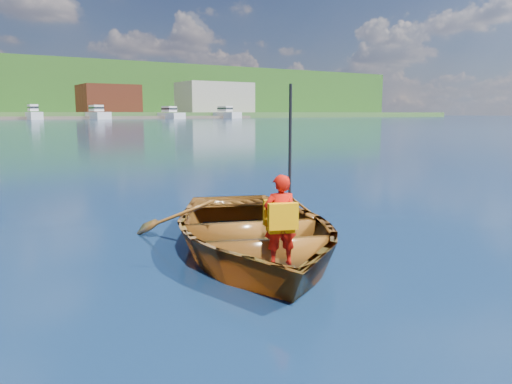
# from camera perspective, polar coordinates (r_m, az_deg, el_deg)

# --- Properties ---
(ground) EXTENTS (600.00, 600.00, 0.00)m
(ground) POSITION_cam_1_polar(r_m,az_deg,el_deg) (6.37, 8.19, -7.99)
(ground) COLOR #142C3D
(ground) RESTS_ON ground
(rowboat) EXTENTS (4.47, 5.21, 0.91)m
(rowboat) POSITION_cam_1_polar(r_m,az_deg,el_deg) (6.66, -0.44, -4.42)
(rowboat) COLOR brown
(rowboat) RESTS_ON ground
(child_paddler) EXTENTS (0.45, 0.43, 2.08)m
(child_paddler) POSITION_cam_1_polar(r_m,az_deg,el_deg) (5.77, 2.82, -3.05)
(child_paddler) COLOR red
(child_paddler) RESTS_ON ground
(marina_yachts) EXTENTS (141.20, 13.96, 4.31)m
(marina_yachts) POSITION_cam_1_polar(r_m,az_deg,el_deg) (149.38, -24.63, 8.07)
(marina_yachts) COLOR silver
(marina_yachts) RESTS_ON ground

